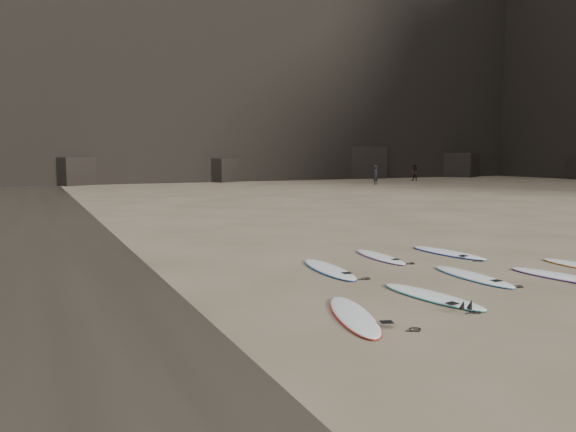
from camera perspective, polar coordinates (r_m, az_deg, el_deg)
name	(u,v)px	position (r m, az deg, el deg)	size (l,w,h in m)	color
ground	(501,279)	(13.79, 20.80, -6.02)	(240.00, 240.00, 0.00)	#897559
surfboard_0	(354,315)	(10.04, 6.68, -9.97)	(0.62, 2.57, 0.09)	white
surfboard_1	(432,296)	(11.62, 14.41, -7.86)	(0.61, 2.56, 0.09)	white
surfboard_2	(473,276)	(13.71, 18.26, -5.81)	(0.60, 2.52, 0.09)	white
surfboard_3	(563,276)	(14.44, 26.14, -5.53)	(0.62, 2.58, 0.09)	white
surfboard_5	(329,269)	(13.83, 4.18, -5.38)	(0.64, 2.67, 0.10)	white
surfboard_6	(380,256)	(15.65, 9.32, -4.08)	(0.57, 2.38, 0.09)	white
surfboard_7	(448,252)	(16.67, 15.95, -3.58)	(0.62, 2.60, 0.09)	white
person_a	(376,175)	(52.21, 8.93, 4.16)	(0.64, 0.42, 1.76)	black
person_b	(415,173)	(58.92, 12.79, 4.31)	(0.84, 0.66, 1.73)	black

